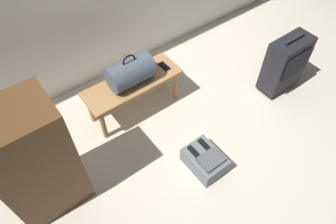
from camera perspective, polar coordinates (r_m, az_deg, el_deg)
ground_plane at (r=3.08m, az=9.04°, el=-6.09°), size 6.60×6.60×0.00m
bench at (r=3.08m, az=-6.55°, el=4.82°), size 1.00×0.36×0.41m
duffel_bag_slate at (r=2.94m, az=-7.00°, el=7.39°), size 0.44×0.26×0.34m
cell_phone at (r=3.17m, az=-0.79°, el=8.48°), size 0.07×0.14×0.01m
suitcase_upright_charcoal at (r=3.52m, az=21.03°, el=8.43°), size 0.47×0.26×0.69m
backpack_grey at (r=2.86m, az=6.90°, el=-8.91°), size 0.28×0.38×0.21m
side_cabinet at (r=2.51m, az=-23.58°, el=-8.44°), size 0.56×0.44×1.10m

